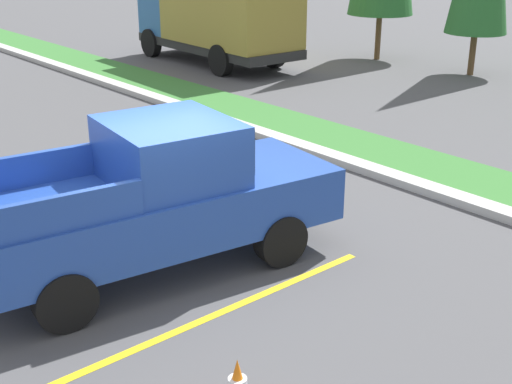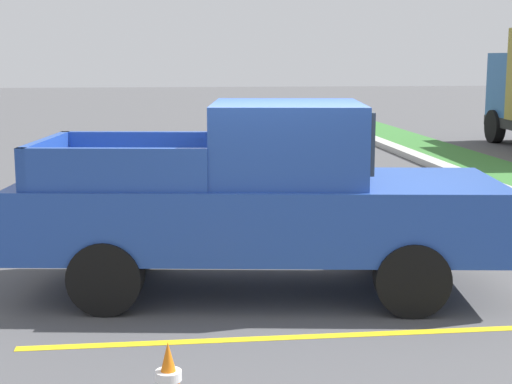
{
  "view_description": "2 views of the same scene",
  "coord_description": "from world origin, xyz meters",
  "views": [
    {
      "loc": [
        7.36,
        -4.84,
        4.51
      ],
      "look_at": [
        0.84,
        0.71,
        1.16
      ],
      "focal_mm": 47.9,
      "sensor_mm": 36.0,
      "label": 1
    },
    {
      "loc": [
        8.3,
        -1.37,
        2.59
      ],
      "look_at": [
        0.47,
        -0.45,
        1.22
      ],
      "focal_mm": 54.79,
      "sensor_mm": 36.0,
      "label": 2
    }
  ],
  "objects": [
    {
      "name": "parking_line_far",
      "position": [
        1.44,
        -0.34,
        0.0
      ],
      "size": [
        0.12,
        4.8,
        0.01
      ],
      "primitive_type": "cube",
      "color": "yellow",
      "rests_on": "ground"
    },
    {
      "name": "ground_plane",
      "position": [
        0.0,
        0.0,
        0.0
      ],
      "size": [
        120.0,
        120.0,
        0.0
      ],
      "primitive_type": "plane",
      "color": "#4C4C4F"
    },
    {
      "name": "traffic_cone",
      "position": [
        3.01,
        -1.38,
        0.29
      ],
      "size": [
        0.36,
        0.36,
        0.6
      ],
      "color": "orange",
      "rests_on": "ground"
    },
    {
      "name": "parking_line_near",
      "position": [
        -1.66,
        -0.34,
        0.0
      ],
      "size": [
        0.12,
        4.8,
        0.01
      ],
      "primitive_type": "cube",
      "color": "yellow",
      "rests_on": "ground"
    },
    {
      "name": "pickup_truck_main",
      "position": [
        -0.1,
        -0.29,
        1.04
      ],
      "size": [
        2.58,
        5.43,
        2.1
      ],
      "color": "black",
      "rests_on": "ground"
    }
  ]
}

